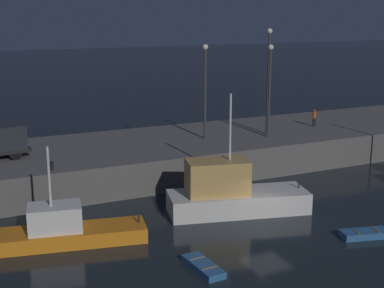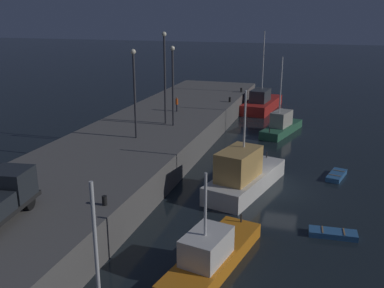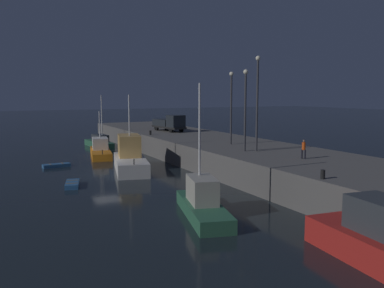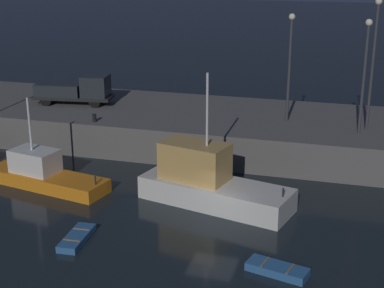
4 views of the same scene
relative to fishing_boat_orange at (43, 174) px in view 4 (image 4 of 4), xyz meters
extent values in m
plane|color=black|center=(11.39, -2.36, -0.78)|extent=(320.00, 320.00, 0.00)
cube|color=#5B5956|center=(11.39, 10.92, 0.42)|extent=(68.99, 10.97, 2.41)
cube|color=orange|center=(0.26, -0.05, -0.37)|extent=(8.39, 3.77, 0.82)
cube|color=silver|center=(-0.53, 0.11, 0.74)|extent=(3.11, 2.32, 1.41)
cylinder|color=silver|center=(-0.70, 0.14, 3.08)|extent=(0.14, 0.14, 3.25)
cylinder|color=#262626|center=(3.91, -0.78, 0.29)|extent=(0.10, 0.10, 0.50)
cube|color=silver|center=(10.87, 0.23, -0.12)|extent=(9.16, 4.88, 1.32)
cube|color=tan|center=(9.55, 0.56, 1.60)|extent=(4.17, 2.95, 2.13)
cylinder|color=silver|center=(10.30, 0.37, 4.71)|extent=(0.14, 0.14, 4.09)
cylinder|color=#262626|center=(14.78, -0.72, 0.79)|extent=(0.10, 0.10, 0.50)
cube|color=#2D6099|center=(15.34, -6.27, -0.59)|extent=(2.91, 1.68, 0.38)
cube|color=olive|center=(15.92, -6.42, -0.38)|extent=(0.31, 0.93, 0.04)
cube|color=olive|center=(14.75, -6.13, -0.38)|extent=(0.31, 0.93, 0.04)
cube|color=#2D6099|center=(5.34, -6.02, -0.61)|extent=(1.17, 2.82, 0.34)
cube|color=olive|center=(5.38, -6.63, -0.42)|extent=(0.89, 0.14, 0.04)
cube|color=olive|center=(5.30, -5.42, -0.42)|extent=(0.89, 0.14, 0.04)
cylinder|color=#38383D|center=(13.51, 10.25, 5.15)|extent=(0.20, 0.20, 7.04)
sphere|color=#F9EFCC|center=(13.51, 10.25, 8.85)|extent=(0.44, 0.44, 0.44)
cylinder|color=#38383D|center=(18.44, 8.66, 5.12)|extent=(0.20, 0.20, 6.98)
sphere|color=#F9EFCC|center=(18.44, 8.66, 8.79)|extent=(0.44, 0.44, 0.44)
cylinder|color=#38383D|center=(18.92, 9.62, 5.72)|extent=(0.20, 0.20, 8.19)
sphere|color=#F9EFCC|center=(18.92, 9.62, 9.99)|extent=(0.44, 0.44, 0.44)
cylinder|color=black|center=(-1.35, 11.58, 2.08)|extent=(0.93, 0.40, 0.90)
cylinder|color=black|center=(-1.12, 9.94, 2.08)|extent=(0.93, 0.40, 0.90)
cylinder|color=black|center=(-5.23, 11.02, 2.08)|extent=(0.93, 0.40, 0.90)
cylinder|color=black|center=(-5.00, 9.39, 2.08)|extent=(0.93, 0.40, 0.90)
cube|color=black|center=(-3.17, 10.48, 2.20)|extent=(6.34, 2.81, 0.25)
cube|color=#23282D|center=(-1.36, 10.74, 3.13)|extent=(2.22, 2.22, 1.61)
cube|color=#23282D|center=(-4.27, 10.33, 2.78)|extent=(3.79, 2.44, 0.91)
cylinder|color=black|center=(0.58, 6.31, 1.90)|extent=(0.28, 0.28, 0.55)
camera|label=1|loc=(-5.73, -28.31, 11.57)|focal=51.76mm
camera|label=2|loc=(-19.03, -4.93, 11.92)|focal=40.57mm
camera|label=3|loc=(49.69, -12.46, 6.88)|focal=38.62mm
camera|label=4|loc=(17.97, -28.98, 12.71)|focal=53.69mm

